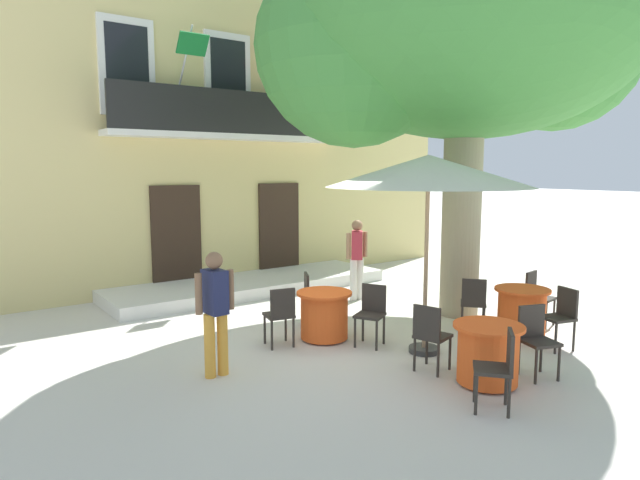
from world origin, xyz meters
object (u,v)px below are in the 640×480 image
Objects in this scene: cafe_chair_near_tree_1 at (561,314)px; cafe_chair_near_tree_2 at (536,294)px; cafe_chair_middle_0 at (500,365)px; cafe_table_near_tree at (522,311)px; cafe_chair_middle_2 at (430,333)px; cafe_chair_near_tree_0 at (473,301)px; cafe_table_front at (324,315)px; cafe_chair_middle_1 at (536,336)px; cafe_chair_front_1 at (280,313)px; cafe_table_middle at (488,354)px; pedestrian_near_entrance at (215,307)px; cafe_chair_front_0 at (313,295)px; plane_tree at (461,30)px; cafe_chair_front_2 at (371,310)px; pedestrian_mid_plaza at (357,255)px; cafe_umbrella at (428,172)px.

cafe_chair_near_tree_2 is at bearing 47.86° from cafe_chair_near_tree_1.
cafe_table_near_tree is at bearing 29.39° from cafe_chair_middle_0.
cafe_table_near_tree is at bearing 6.00° from cafe_chair_middle_2.
cafe_chair_near_tree_0 is 1.05× the size of cafe_table_front.
cafe_chair_near_tree_0 is 1.00× the size of cafe_chair_near_tree_2.
cafe_chair_near_tree_1 and cafe_chair_middle_1 have the same top height.
cafe_chair_near_tree_0 is 1.89m from cafe_chair_middle_1.
cafe_chair_front_1 is (-0.75, 0.09, 0.14)m from cafe_table_front.
cafe_chair_near_tree_1 is at bearing 16.67° from cafe_chair_middle_0.
cafe_table_middle is 0.77m from cafe_chair_middle_1.
cafe_table_middle is at bearing -64.48° from cafe_chair_front_1.
cafe_chair_middle_0 is 1.00× the size of cafe_chair_middle_1.
pedestrian_near_entrance is (-4.73, 1.28, 0.52)m from cafe_table_near_tree.
cafe_chair_near_tree_0 is 1.05× the size of cafe_table_middle.
cafe_chair_front_0 is (-3.14, 2.18, 0.00)m from cafe_chair_near_tree_2.
plane_tree is 4.41× the size of pedestrian_near_entrance.
cafe_chair_middle_0 and cafe_chair_front_2 have the same top height.
cafe_umbrella is at bearing -112.78° from pedestrian_mid_plaza.
cafe_chair_front_2 is (0.15, -1.32, 0.00)m from cafe_chair_front_0.
cafe_chair_middle_2 is at bearing -116.38° from pedestrian_mid_plaza.
cafe_table_near_tree is 0.95× the size of cafe_chair_middle_1.
plane_tree is at bearing 57.22° from cafe_chair_near_tree_0.
cafe_chair_middle_2 is at bearing 78.54° from cafe_chair_middle_0.
cafe_chair_front_2 is at bearing -31.05° from cafe_chair_front_1.
cafe_table_middle is 2.70m from cafe_table_front.
cafe_chair_near_tree_0 is at bearing -10.14° from pedestrian_near_entrance.
cafe_chair_near_tree_1 is at bearing 6.11° from cafe_table_middle.
cafe_chair_front_1 is 1.37m from cafe_chair_front_2.
cafe_chair_near_tree_0 is 1.00× the size of cafe_chair_middle_1.
cafe_umbrella is at bearing 170.11° from cafe_table_near_tree.
cafe_chair_middle_1 is 1.00× the size of cafe_chair_middle_2.
cafe_table_front is at bearing 90.55° from cafe_chair_middle_0.
cafe_umbrella is (-1.89, 0.33, 2.22)m from cafe_table_near_tree.
cafe_chair_front_1 is (-4.17, 1.57, 0.00)m from cafe_chair_near_tree_2.
cafe_chair_near_tree_2 is 1.00× the size of cafe_chair_middle_1.
cafe_chair_front_1 is at bearing 124.92° from cafe_chair_middle_1.
cafe_chair_front_0 is at bearing 90.10° from cafe_chair_middle_2.
pedestrian_near_entrance is at bearing -177.79° from plane_tree.
cafe_chair_middle_0 and cafe_chair_middle_1 have the same top height.
pedestrian_near_entrance is (-3.31, 2.42, 0.39)m from cafe_chair_middle_1.
cafe_chair_middle_1 is 1.00× the size of cafe_chair_front_1.
cafe_umbrella is (-2.62, 0.13, 2.08)m from cafe_chair_near_tree_2.
cafe_umbrella reaches higher than pedestrian_near_entrance.
cafe_chair_middle_1 is (1.25, 0.36, 0.00)m from cafe_chair_middle_0.
pedestrian_mid_plaza is (-1.34, 3.17, 0.39)m from cafe_chair_near_tree_2.
pedestrian_near_entrance reaches higher than cafe_table_near_tree.
pedestrian_near_entrance reaches higher than cafe_chair_near_tree_2.
plane_tree is 3.30m from cafe_umbrella.
cafe_chair_front_0 reaches higher than cafe_table_front.
cafe_chair_front_0 is 0.56× the size of pedestrian_near_entrance.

